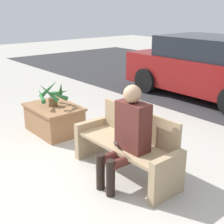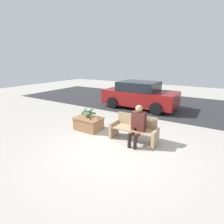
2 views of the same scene
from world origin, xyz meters
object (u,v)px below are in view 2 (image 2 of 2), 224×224
Objects in this scene: bench at (134,129)px; potted_plant at (88,112)px; person_seated at (138,124)px; planter_box at (89,123)px; parked_car at (140,95)px.

potted_plant reaches higher than bench.
bench is at bearing 137.63° from person_seated.
bench is 1.82m from planter_box.
planter_box is 0.42m from potted_plant.
planter_box is at bearing -178.84° from bench.
bench is 1.53× the size of planter_box.
potted_plant is 0.14× the size of parked_car.
person_seated reaches higher than planter_box.
parked_car reaches higher than person_seated.
bench is at bearing -69.12° from parked_car.
person_seated is 2.00m from potted_plant.
potted_plant reaches higher than planter_box.
parked_car is at bearing 110.88° from bench.
potted_plant is (-2.00, 0.13, 0.02)m from person_seated.
bench is 0.40× the size of parked_car.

